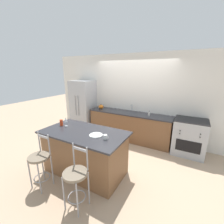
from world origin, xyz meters
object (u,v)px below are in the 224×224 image
refrigerator (84,106)px  wine_glass (66,120)px  soap_bottle (149,114)px  oven_range (189,137)px  tumbler_cup (61,123)px  dinner_plate (96,135)px  coffee_mug (105,137)px  pumpkin_decoration (101,107)px  bar_stool_near (40,161)px  bar_stool_far (76,178)px

refrigerator → wine_glass: 2.13m
wine_glass → soap_bottle: wine_glass is taller
oven_range → refrigerator: bearing=-179.8°
tumbler_cup → soap_bottle: tumbler_cup is taller
dinner_plate → coffee_mug: size_ratio=2.54×
coffee_mug → tumbler_cup: (-1.27, 0.12, 0.03)m
refrigerator → pumpkin_decoration: refrigerator is taller
coffee_mug → refrigerator: bearing=137.0°
refrigerator → wine_glass: bearing=-61.5°
coffee_mug → pumpkin_decoration: bearing=124.7°
refrigerator → tumbler_cup: bearing=-64.8°
refrigerator → bar_stool_near: bearing=-67.3°
dinner_plate → pumpkin_decoration: bearing=120.4°
oven_range → coffee_mug: (-1.38, -2.01, 0.52)m
bar_stool_near → soap_bottle: 3.02m
oven_range → dinner_plate: 2.60m
coffee_mug → pumpkin_decoration: (-1.41, 2.04, -0.02)m
oven_range → pumpkin_decoration: bearing=179.5°
bar_stool_far → dinner_plate: bar_stool_far is taller
oven_range → dinner_plate: size_ratio=3.60×
coffee_mug → bar_stool_far: bearing=-99.8°
oven_range → pumpkin_decoration: 2.84m
bar_stool_far → wine_glass: wine_glass is taller
bar_stool_far → coffee_mug: bearing=80.2°
tumbler_cup → wine_glass: bearing=9.1°
bar_stool_near → tumbler_cup: tumbler_cup is taller
soap_bottle → wine_glass: bearing=-127.0°
bar_stool_far → oven_range: bearing=61.1°
refrigerator → oven_range: (3.53, 0.01, -0.44)m
refrigerator → coffee_mug: (2.15, -2.01, 0.08)m
oven_range → dinner_plate: bearing=-129.8°
bar_stool_near → pumpkin_decoration: size_ratio=6.10×
bar_stool_near → soap_bottle: bearing=64.3°
bar_stool_far → soap_bottle: bearing=81.8°
oven_range → coffee_mug: coffee_mug is taller
oven_range → coffee_mug: bearing=-124.5°
wine_glass → coffee_mug: wine_glass is taller
refrigerator → pumpkin_decoration: size_ratio=10.49×
bar_stool_near → bar_stool_far: size_ratio=1.00×
refrigerator → wine_glass: (1.01, -1.86, 0.19)m
dinner_plate → wine_glass: wine_glass is taller
oven_range → bar_stool_far: bearing=-118.9°
oven_range → soap_bottle: size_ratio=6.27×
refrigerator → wine_glass: refrigerator is taller
wine_glass → coffee_mug: size_ratio=2.01×
oven_range → soap_bottle: bearing=-179.7°
tumbler_cup → soap_bottle: (1.53, 1.89, -0.05)m
bar_stool_near → coffee_mug: 1.31m
soap_bottle → dinner_plate: bearing=-104.9°
pumpkin_decoration → wine_glass: bearing=-81.7°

